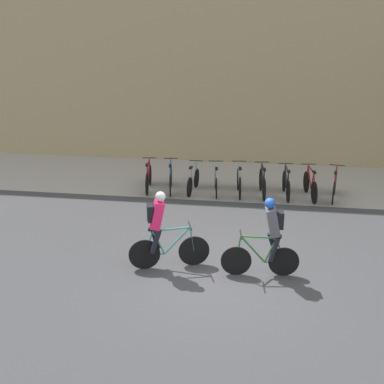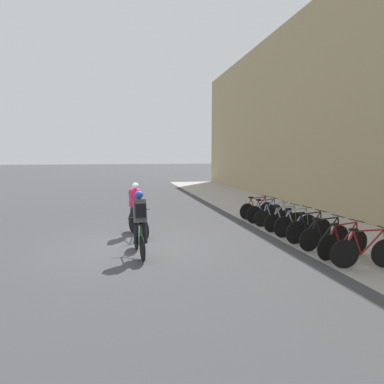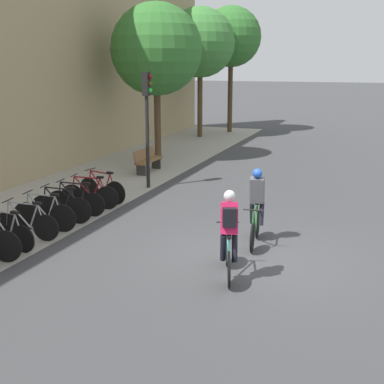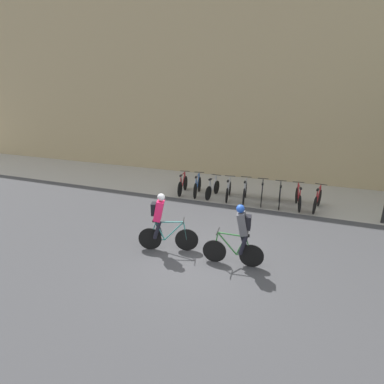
{
  "view_description": "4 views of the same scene",
  "coord_description": "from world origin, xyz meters",
  "px_view_note": "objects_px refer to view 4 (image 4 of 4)",
  "views": [
    {
      "loc": [
        0.73,
        -9.28,
        5.11
      ],
      "look_at": [
        -1.09,
        2.83,
        0.84
      ],
      "focal_mm": 45.0,
      "sensor_mm": 36.0,
      "label": 1
    },
    {
      "loc": [
        8.76,
        -0.35,
        2.65
      ],
      "look_at": [
        -1.35,
        2.02,
        1.42
      ],
      "focal_mm": 28.0,
      "sensor_mm": 36.0,
      "label": 2
    },
    {
      "loc": [
        -10.75,
        -2.54,
        4.15
      ],
      "look_at": [
        0.74,
        1.57,
        1.14
      ],
      "focal_mm": 50.0,
      "sensor_mm": 36.0,
      "label": 3
    },
    {
      "loc": [
        2.38,
        -7.1,
        4.51
      ],
      "look_at": [
        -0.96,
        1.48,
        1.45
      ],
      "focal_mm": 28.0,
      "sensor_mm": 36.0,
      "label": 4
    }
  ],
  "objects_px": {
    "parked_bike_2": "(213,189)",
    "parked_bike_6": "(280,196)",
    "parked_bike_4": "(245,192)",
    "cyclist_pink": "(162,221)",
    "parked_bike_7": "(298,198)",
    "parked_bike_1": "(197,186)",
    "parked_bike_3": "(228,190)",
    "parked_bike_5": "(262,194)",
    "cyclist_grey": "(240,234)",
    "parked_bike_8": "(317,200)",
    "parked_bike_0": "(183,185)"
  },
  "relations": [
    {
      "from": "parked_bike_7",
      "to": "parked_bike_8",
      "type": "xyz_separation_m",
      "value": [
        0.73,
        0.0,
        0.01
      ]
    },
    {
      "from": "parked_bike_1",
      "to": "cyclist_pink",
      "type": "bearing_deg",
      "value": -81.32
    },
    {
      "from": "parked_bike_5",
      "to": "parked_bike_8",
      "type": "height_order",
      "value": "parked_bike_5"
    },
    {
      "from": "parked_bike_6",
      "to": "parked_bike_7",
      "type": "bearing_deg",
      "value": 0.01
    },
    {
      "from": "parked_bike_2",
      "to": "parked_bike_4",
      "type": "bearing_deg",
      "value": 0.04
    },
    {
      "from": "cyclist_grey",
      "to": "parked_bike_0",
      "type": "distance_m",
      "value": 6.47
    },
    {
      "from": "parked_bike_2",
      "to": "parked_bike_1",
      "type": "bearing_deg",
      "value": 179.96
    },
    {
      "from": "cyclist_grey",
      "to": "parked_bike_7",
      "type": "distance_m",
      "value": 5.36
    },
    {
      "from": "cyclist_grey",
      "to": "parked_bike_5",
      "type": "relative_size",
      "value": 1.04
    },
    {
      "from": "parked_bike_7",
      "to": "parked_bike_6",
      "type": "bearing_deg",
      "value": -179.99
    },
    {
      "from": "parked_bike_3",
      "to": "parked_bike_5",
      "type": "bearing_deg",
      "value": 0.05
    },
    {
      "from": "parked_bike_1",
      "to": "parked_bike_2",
      "type": "xyz_separation_m",
      "value": [
        0.73,
        -0.0,
        -0.03
      ]
    },
    {
      "from": "parked_bike_4",
      "to": "parked_bike_6",
      "type": "xyz_separation_m",
      "value": [
        1.47,
        -0.0,
        -0.01
      ]
    },
    {
      "from": "cyclist_pink",
      "to": "parked_bike_5",
      "type": "distance_m",
      "value": 5.62
    },
    {
      "from": "parked_bike_6",
      "to": "parked_bike_7",
      "type": "height_order",
      "value": "parked_bike_7"
    },
    {
      "from": "cyclist_pink",
      "to": "parked_bike_6",
      "type": "bearing_deg",
      "value": 60.84
    },
    {
      "from": "parked_bike_2",
      "to": "parked_bike_6",
      "type": "height_order",
      "value": "parked_bike_6"
    },
    {
      "from": "cyclist_pink",
      "to": "parked_bike_5",
      "type": "relative_size",
      "value": 1.05
    },
    {
      "from": "parked_bike_2",
      "to": "parked_bike_8",
      "type": "relative_size",
      "value": 0.95
    },
    {
      "from": "parked_bike_1",
      "to": "parked_bike_4",
      "type": "bearing_deg",
      "value": 0.01
    },
    {
      "from": "cyclist_pink",
      "to": "parked_bike_6",
      "type": "relative_size",
      "value": 1.04
    },
    {
      "from": "parked_bike_7",
      "to": "parked_bike_8",
      "type": "distance_m",
      "value": 0.73
    },
    {
      "from": "cyclist_pink",
      "to": "parked_bike_8",
      "type": "distance_m",
      "value": 6.77
    },
    {
      "from": "parked_bike_1",
      "to": "parked_bike_5",
      "type": "relative_size",
      "value": 1.02
    },
    {
      "from": "parked_bike_4",
      "to": "parked_bike_8",
      "type": "relative_size",
      "value": 1.0
    },
    {
      "from": "cyclist_pink",
      "to": "parked_bike_7",
      "type": "relative_size",
      "value": 1.03
    },
    {
      "from": "cyclist_pink",
      "to": "parked_bike_0",
      "type": "bearing_deg",
      "value": 106.43
    },
    {
      "from": "cyclist_grey",
      "to": "parked_bike_5",
      "type": "bearing_deg",
      "value": 91.93
    },
    {
      "from": "cyclist_pink",
      "to": "parked_bike_7",
      "type": "xyz_separation_m",
      "value": [
        3.62,
        5.17,
        -0.54
      ]
    },
    {
      "from": "parked_bike_1",
      "to": "parked_bike_8",
      "type": "bearing_deg",
      "value": 0.0
    },
    {
      "from": "parked_bike_1",
      "to": "parked_bike_6",
      "type": "height_order",
      "value": "parked_bike_1"
    },
    {
      "from": "cyclist_grey",
      "to": "parked_bike_5",
      "type": "xyz_separation_m",
      "value": [
        -0.17,
        5.17,
        -0.53
      ]
    },
    {
      "from": "cyclist_pink",
      "to": "parked_bike_0",
      "type": "relative_size",
      "value": 1.07
    },
    {
      "from": "parked_bike_3",
      "to": "parked_bike_7",
      "type": "relative_size",
      "value": 0.96
    },
    {
      "from": "cyclist_pink",
      "to": "parked_bike_4",
      "type": "relative_size",
      "value": 1.05
    },
    {
      "from": "cyclist_pink",
      "to": "parked_bike_2",
      "type": "xyz_separation_m",
      "value": [
        -0.06,
        5.17,
        -0.56
      ]
    },
    {
      "from": "cyclist_grey",
      "to": "parked_bike_6",
      "type": "relative_size",
      "value": 1.03
    },
    {
      "from": "parked_bike_0",
      "to": "parked_bike_4",
      "type": "distance_m",
      "value": 2.94
    },
    {
      "from": "parked_bike_8",
      "to": "parked_bike_4",
      "type": "bearing_deg",
      "value": 180.0
    },
    {
      "from": "parked_bike_3",
      "to": "parked_bike_4",
      "type": "height_order",
      "value": "parked_bike_4"
    },
    {
      "from": "parked_bike_1",
      "to": "parked_bike_3",
      "type": "bearing_deg",
      "value": -0.02
    },
    {
      "from": "cyclist_pink",
      "to": "parked_bike_2",
      "type": "height_order",
      "value": "cyclist_pink"
    },
    {
      "from": "parked_bike_1",
      "to": "cyclist_grey",
      "type": "bearing_deg",
      "value": -58.98
    },
    {
      "from": "parked_bike_4",
      "to": "parked_bike_6",
      "type": "bearing_deg",
      "value": -0.05
    },
    {
      "from": "parked_bike_2",
      "to": "parked_bike_6",
      "type": "xyz_separation_m",
      "value": [
        2.94,
        -0.0,
        0.01
      ]
    },
    {
      "from": "parked_bike_2",
      "to": "parked_bike_6",
      "type": "distance_m",
      "value": 2.94
    },
    {
      "from": "parked_bike_0",
      "to": "parked_bike_6",
      "type": "bearing_deg",
      "value": -0.02
    },
    {
      "from": "parked_bike_0",
      "to": "parked_bike_5",
      "type": "distance_m",
      "value": 3.67
    },
    {
      "from": "parked_bike_1",
      "to": "parked_bike_2",
      "type": "distance_m",
      "value": 0.73
    },
    {
      "from": "parked_bike_0",
      "to": "parked_bike_8",
      "type": "distance_m",
      "value": 5.87
    }
  ]
}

